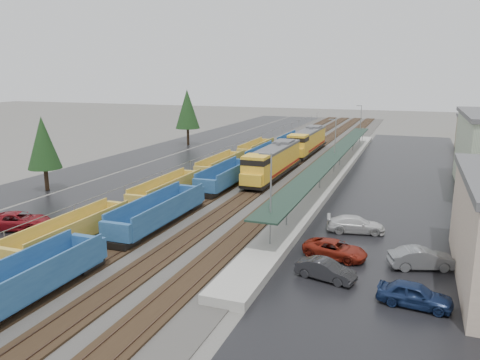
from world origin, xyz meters
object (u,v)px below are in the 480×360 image
at_px(well_string_yellow, 127,208).
at_px(locomotive_lead, 273,162).
at_px(storage_tank, 478,123).
at_px(parked_car_east_c, 356,225).
at_px(parked_car_west_c, 18,221).
at_px(parked_car_east_e, 422,259).
at_px(parked_car_east_d, 415,295).
at_px(well_string_blue, 198,193).
at_px(parked_car_east_a, 326,270).
at_px(parked_car_east_b, 335,249).
at_px(locomotive_trail, 307,141).

bearing_deg(well_string_yellow, locomotive_lead, 70.24).
distance_m(storage_tank, parked_car_east_c, 80.53).
xyz_separation_m(parked_car_west_c, parked_car_east_e, (34.34, 3.50, -0.03)).
bearing_deg(well_string_yellow, parked_car_east_c, 10.33).
xyz_separation_m(storage_tank, parked_car_east_d, (-12.45, -91.24, -2.32)).
bearing_deg(well_string_blue, locomotive_lead, 74.82).
bearing_deg(parked_car_east_a, parked_car_east_b, 14.65).
bearing_deg(locomotive_lead, parked_car_east_d, -59.45).
bearing_deg(parked_car_east_d, locomotive_trail, 25.75).
xyz_separation_m(well_string_blue, storage_tank, (34.79, 74.92, 1.84)).
relative_size(well_string_blue, parked_car_west_c, 16.93).
distance_m(well_string_yellow, parked_car_east_b, 20.72).
bearing_deg(well_string_blue, parked_car_west_c, -130.37).
distance_m(storage_tank, parked_car_east_b, 87.14).
bearing_deg(parked_car_east_a, parked_car_east_c, 10.54).
height_order(locomotive_trail, well_string_blue, locomotive_trail).
xyz_separation_m(locomotive_lead, well_string_yellow, (-8.00, -22.27, -1.26)).
bearing_deg(well_string_blue, parked_car_east_c, -11.93).
distance_m(parked_car_west_c, parked_car_east_e, 34.52).
bearing_deg(parked_car_east_b, parked_car_east_e, -77.14).
xyz_separation_m(well_string_blue, parked_car_east_d, (22.34, -16.32, -0.48)).
xyz_separation_m(well_string_blue, parked_car_east_e, (22.77, -10.12, -0.46)).
height_order(locomotive_trail, parked_car_east_c, locomotive_trail).
distance_m(locomotive_lead, parked_car_west_c, 32.40).
xyz_separation_m(locomotive_lead, parked_car_east_a, (12.57, -29.15, -1.69)).
relative_size(storage_tank, parked_car_east_c, 1.21).
bearing_deg(parked_car_east_a, parked_car_east_e, -41.14).
bearing_deg(parked_car_east_c, well_string_blue, 67.07).
distance_m(well_string_blue, storage_tank, 82.62).
bearing_deg(well_string_yellow, parked_car_east_a, -18.50).
distance_m(locomotive_lead, parked_car_east_e, 31.19).
relative_size(locomotive_lead, locomotive_trail, 1.00).
xyz_separation_m(locomotive_lead, parked_car_west_c, (-15.58, -28.36, -1.57)).
bearing_deg(parked_car_east_c, locomotive_trail, 7.60).
height_order(parked_car_east_b, parked_car_east_d, parked_car_east_d).
bearing_deg(storage_tank, well_string_blue, -114.91).
distance_m(parked_car_east_a, parked_car_east_d, 6.08).
xyz_separation_m(well_string_yellow, parked_car_east_b, (20.54, -2.74, -0.43)).
distance_m(locomotive_lead, well_string_blue, 15.32).
bearing_deg(locomotive_trail, parked_car_east_e, -67.75).
bearing_deg(parked_car_east_e, well_string_yellow, 65.02).
distance_m(locomotive_lead, parked_car_east_d, 36.11).
xyz_separation_m(locomotive_lead, locomotive_trail, (0.00, 21.00, 0.00)).
height_order(storage_tank, parked_car_east_d, storage_tank).
relative_size(locomotive_lead, parked_car_east_a, 4.71).
height_order(parked_car_west_c, parked_car_east_a, parked_car_west_c).
distance_m(locomotive_trail, parked_car_west_c, 51.79).
xyz_separation_m(locomotive_lead, parked_car_east_c, (13.26, -18.39, -1.63)).
height_order(well_string_yellow, parked_car_east_e, well_string_yellow).
xyz_separation_m(locomotive_lead, parked_car_east_d, (18.34, -31.07, -1.62)).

